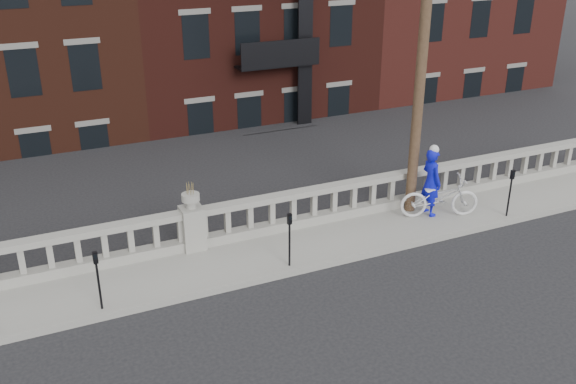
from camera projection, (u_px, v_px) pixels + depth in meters
name	position (u px, v px, depth m)	size (l,w,h in m)	color
ground	(252.00, 340.00, 12.81)	(120.00, 120.00, 0.00)	black
sidewalk	(206.00, 268.00, 15.28)	(32.00, 2.20, 0.15)	gray
balustrade	(193.00, 230.00, 15.85)	(28.00, 0.34, 1.03)	gray
planter_pedestal	(192.00, 223.00, 15.77)	(0.55, 0.55, 1.76)	gray
lower_level	(88.00, 29.00, 31.21)	(80.00, 44.00, 20.80)	#605E59
utility_pole	(425.00, 26.00, 16.07)	(1.60, 0.28, 10.00)	#422D1E
parking_meter_b	(97.00, 274.00, 13.24)	(0.10, 0.09, 1.36)	black
parking_meter_c	(290.00, 234.00, 14.89)	(0.10, 0.09, 1.36)	black
parking_meter_d	(511.00, 188.00, 17.39)	(0.10, 0.09, 1.36)	black
bicycle	(440.00, 197.00, 17.50)	(0.75, 2.16, 1.13)	silver
cyclist	(431.00, 182.00, 17.48)	(0.70, 0.46, 1.91)	#0D11C4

